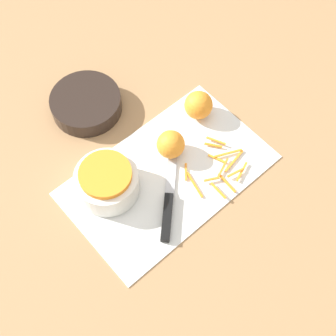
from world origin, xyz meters
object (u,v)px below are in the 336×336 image
(bowl_speckled, at_px, (107,181))
(orange_left, at_px, (198,105))
(knife, at_px, (168,206))
(orange_right, at_px, (171,144))
(bowl_dark, at_px, (86,103))

(bowl_speckled, distance_m, orange_left, 0.30)
(orange_left, bearing_deg, knife, -147.63)
(knife, xyz_separation_m, orange_left, (0.23, 0.14, 0.03))
(bowl_speckled, relative_size, orange_right, 2.12)
(knife, height_order, orange_right, orange_right)
(orange_left, bearing_deg, bowl_dark, 134.75)
(knife, relative_size, orange_right, 3.01)
(bowl_speckled, height_order, orange_left, bowl_speckled)
(bowl_speckled, xyz_separation_m, bowl_dark, (0.10, 0.22, -0.02))
(bowl_speckled, xyz_separation_m, orange_left, (0.30, 0.02, -0.00))
(bowl_dark, xyz_separation_m, orange_right, (0.07, -0.24, 0.02))
(bowl_speckled, height_order, bowl_dark, bowl_speckled)
(orange_left, height_order, orange_right, orange_left)
(knife, distance_m, orange_left, 0.27)
(bowl_speckled, bearing_deg, orange_left, 3.56)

